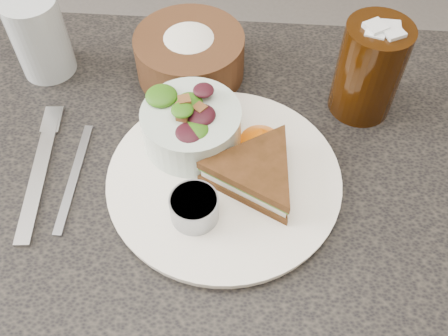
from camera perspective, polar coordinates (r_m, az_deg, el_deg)
dining_table at (r=0.98m, az=-1.64°, el=-14.62°), size 1.00×0.70×0.75m
dinner_plate at (r=0.65m, az=-0.00°, el=-1.23°), size 0.30×0.30×0.01m
sandwich at (r=0.63m, az=3.70°, el=-0.58°), size 0.20×0.20×0.04m
salad_bowl at (r=0.66m, az=-3.76°, el=5.36°), size 0.16×0.16×0.08m
dressing_ramekin at (r=0.60m, az=-3.41°, el=-4.56°), size 0.08×0.08×0.04m
orange_wedge at (r=0.67m, az=4.23°, el=3.83°), size 0.08×0.08×0.03m
fork at (r=0.70m, az=-20.46°, el=-0.99°), size 0.04×0.20×0.01m
knife at (r=0.69m, az=-16.73°, el=-0.96°), size 0.01×0.18×0.00m
bread_basket at (r=0.77m, az=-3.97°, el=13.38°), size 0.19×0.19×0.09m
cola_glass at (r=0.72m, az=16.34°, el=11.06°), size 0.12×0.12×0.15m
water_glass at (r=0.81m, az=-20.34°, el=13.90°), size 0.09×0.09×0.12m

